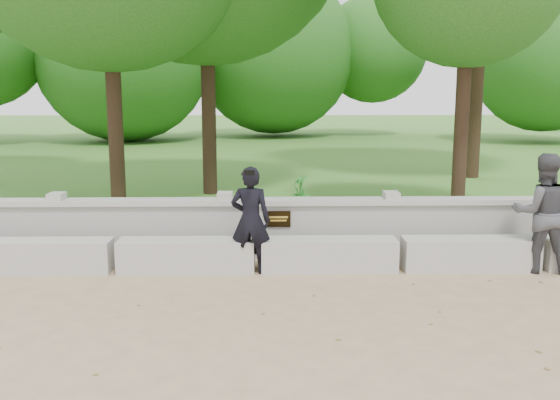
# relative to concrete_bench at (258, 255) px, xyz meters

# --- Properties ---
(ground) EXTENTS (80.00, 80.00, 0.00)m
(ground) POSITION_rel_concrete_bench_xyz_m (-0.00, -1.90, -0.22)
(ground) COLOR tan
(ground) RESTS_ON ground
(lawn) EXTENTS (40.00, 22.00, 0.25)m
(lawn) POSITION_rel_concrete_bench_xyz_m (-0.00, 12.10, -0.10)
(lawn) COLOR #3E7024
(lawn) RESTS_ON ground
(concrete_bench) EXTENTS (11.90, 0.45, 0.45)m
(concrete_bench) POSITION_rel_concrete_bench_xyz_m (0.00, 0.00, 0.00)
(concrete_bench) COLOR #A5A39C
(concrete_bench) RESTS_ON ground
(parapet_wall) EXTENTS (12.50, 0.35, 0.90)m
(parapet_wall) POSITION_rel_concrete_bench_xyz_m (0.00, 0.70, 0.24)
(parapet_wall) COLOR #9B9993
(parapet_wall) RESTS_ON ground
(man_main) EXTENTS (0.59, 0.53, 1.50)m
(man_main) POSITION_rel_concrete_bench_xyz_m (-0.10, -0.10, 0.52)
(man_main) COLOR black
(man_main) RESTS_ON ground
(visitor_left) EXTENTS (0.90, 0.76, 1.66)m
(visitor_left) POSITION_rel_concrete_bench_xyz_m (3.94, -0.10, 0.61)
(visitor_left) COLOR #424247
(visitor_left) RESTS_ON ground
(shrub_b) EXTENTS (0.35, 0.39, 0.57)m
(shrub_b) POSITION_rel_concrete_bench_xyz_m (0.02, 1.40, 0.31)
(shrub_b) COLOR #318A2E
(shrub_b) RESTS_ON lawn
(shrub_d) EXTENTS (0.40, 0.43, 0.66)m
(shrub_d) POSITION_rel_concrete_bench_xyz_m (0.77, 3.25, 0.35)
(shrub_d) COLOR #318A2E
(shrub_d) RESTS_ON lawn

